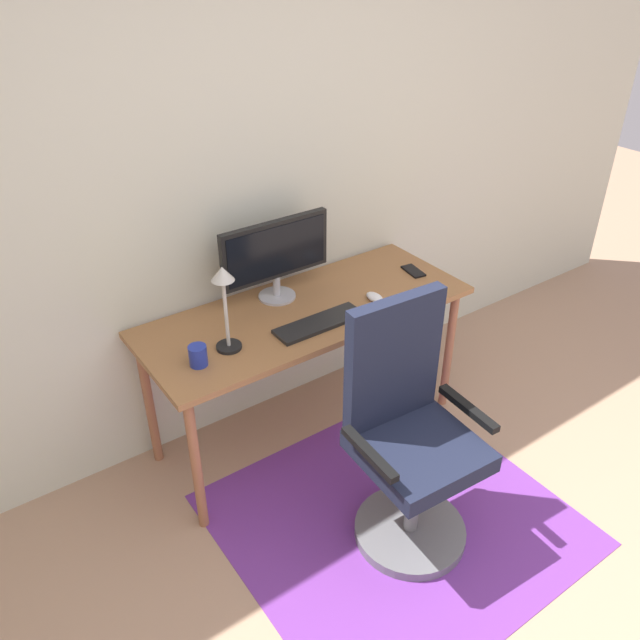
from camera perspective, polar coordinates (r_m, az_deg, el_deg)
wall_back at (r=3.02m, az=-6.81°, el=12.75°), size 6.00×0.10×2.60m
area_rug at (r=3.02m, az=6.68°, el=-17.31°), size 1.43×1.34×0.01m
desk at (r=3.03m, az=-1.18°, el=-0.16°), size 1.59×0.63×0.74m
monitor at (r=2.98m, az=-4.01°, el=5.99°), size 0.56×0.18×0.39m
keyboard at (r=2.86m, az=-0.05°, el=-0.27°), size 0.43×0.13×0.02m
computer_mouse at (r=3.06m, az=4.92°, el=2.04°), size 0.06×0.10×0.03m
coffee_cup at (r=2.64m, az=-10.87°, el=-3.16°), size 0.08×0.08×0.09m
cell_phone at (r=3.35m, az=8.36°, el=4.36°), size 0.09×0.15×0.01m
desk_lamp at (r=2.60m, az=-8.57°, el=2.23°), size 0.11×0.11×0.39m
office_chair at (r=2.67m, az=7.90°, el=-11.10°), size 0.55×0.48×1.10m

